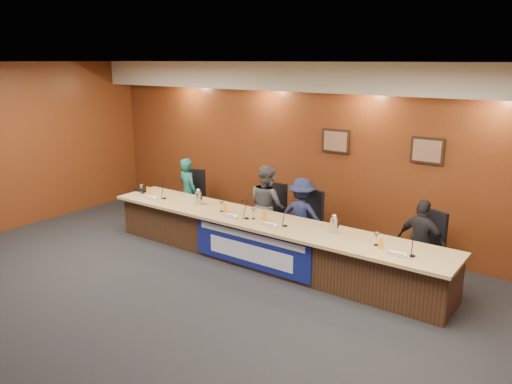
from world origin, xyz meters
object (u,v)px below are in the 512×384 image
at_px(panelist_b, 267,205).
at_px(dais_body, 265,242).
at_px(panelist_d, 421,242).
at_px(office_chair_c, 304,225).
at_px(speakerphone, 143,190).
at_px(carafe_left, 199,198).
at_px(carafe_right, 334,225).
at_px(office_chair_d, 423,251).
at_px(panelist_a, 188,192).
at_px(office_chair_a, 192,200).
at_px(banner, 250,248).
at_px(panelist_c, 302,216).
at_px(office_chair_b, 270,217).

bearing_deg(panelist_b, dais_body, 147.17).
distance_m(panelist_d, office_chair_c, 2.05).
distance_m(office_chair_c, speakerphone, 3.30).
height_order(carafe_left, carafe_right, carafe_right).
height_order(office_chair_d, carafe_left, carafe_left).
bearing_deg(carafe_left, panelist_a, 142.88).
xyz_separation_m(office_chair_d, carafe_right, (-1.09, -0.75, 0.38)).
xyz_separation_m(office_chair_a, office_chair_d, (4.69, 0.00, 0.00)).
distance_m(panelist_b, office_chair_d, 2.77).
bearing_deg(speakerphone, panelist_b, 15.72).
relative_size(banner, panelist_d, 1.71).
bearing_deg(banner, panelist_c, 77.36).
xyz_separation_m(panelist_b, office_chair_c, (0.72, 0.10, -0.25)).
height_order(office_chair_a, speakerphone, speakerphone).
distance_m(banner, carafe_right, 1.38).
height_order(panelist_d, office_chair_b, panelist_d).
distance_m(panelist_a, panelist_c, 2.65).
bearing_deg(panelist_c, dais_body, 61.83).
relative_size(banner, carafe_right, 9.61).
bearing_deg(banner, panelist_d, 26.17).
relative_size(panelist_d, speakerphone, 4.02).
relative_size(panelist_c, office_chair_d, 2.75).
bearing_deg(dais_body, carafe_right, 2.79).
distance_m(panelist_a, office_chair_c, 2.66).
height_order(panelist_a, carafe_left, panelist_a).
xyz_separation_m(panelist_d, office_chair_c, (-2.04, 0.10, -0.16)).
xyz_separation_m(dais_body, panelist_a, (-2.40, 0.71, 0.33)).
height_order(dais_body, carafe_left, carafe_left).
distance_m(panelist_d, carafe_right, 1.29).
bearing_deg(office_chair_c, office_chair_a, -160.64).
distance_m(banner, speakerphone, 3.00).
xyz_separation_m(panelist_a, panelist_c, (2.65, 0.00, -0.02)).
height_order(panelist_b, office_chair_c, panelist_b).
height_order(dais_body, banner, banner).
xyz_separation_m(panelist_b, carafe_right, (1.67, -0.65, 0.14)).
height_order(panelist_b, panelist_c, panelist_b).
distance_m(office_chair_a, carafe_left, 1.32).
bearing_deg(panelist_d, carafe_right, 39.17).
bearing_deg(panelist_c, office_chair_b, -16.53).
xyz_separation_m(banner, panelist_a, (-2.40, 1.13, 0.30)).
relative_size(office_chair_d, speakerphone, 1.50).
bearing_deg(panelist_d, office_chair_b, 6.24).
height_order(office_chair_b, speakerphone, speakerphone).
bearing_deg(office_chair_b, panelist_a, 180.00).
height_order(panelist_b, office_chair_b, panelist_b).
bearing_deg(carafe_left, office_chair_c, 25.98).
height_order(panelist_a, panelist_b, panelist_b).
distance_m(panelist_b, office_chair_b, 0.27).
distance_m(dais_body, office_chair_c, 0.86).
height_order(panelist_c, carafe_right, panelist_c).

